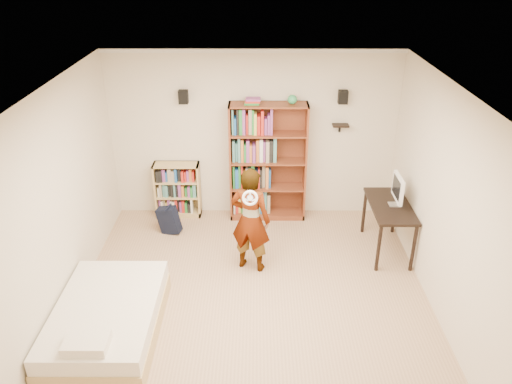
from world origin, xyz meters
TOP-DOWN VIEW (x-y plane):
  - ground at (0.00, 0.00)m, footprint 4.50×5.00m
  - room_shell at (0.00, 0.00)m, footprint 4.52×5.02m
  - crown_molding at (0.00, 0.00)m, footprint 4.50×5.00m
  - speaker_left at (-1.05, 2.40)m, footprint 0.14×0.12m
  - speaker_right at (1.35, 2.40)m, footprint 0.14×0.12m
  - wall_shelf at (1.35, 2.41)m, footprint 0.25×0.16m
  - tall_bookshelf at (0.23, 2.32)m, footprint 1.21×0.35m
  - low_bookshelf at (-1.24, 2.36)m, footprint 0.73×0.28m
  - computer_desk at (1.95, 1.30)m, footprint 0.56×1.11m
  - imac at (2.00, 1.29)m, footprint 0.12×0.45m
  - daybed at (-1.66, -0.47)m, footprint 1.15×1.77m
  - person at (-0.03, 0.86)m, footprint 0.64×0.52m
  - wii_wheel at (-0.03, 0.58)m, footprint 0.20×0.08m
  - navy_bag at (-1.31, 1.79)m, footprint 0.37×0.29m

SIDE VIEW (x-z plane):
  - ground at x=0.00m, z-range -0.01..0.01m
  - navy_bag at x=-1.31m, z-range 0.00..0.45m
  - daybed at x=-1.66m, z-range 0.00..0.52m
  - computer_desk at x=1.95m, z-range 0.00..0.76m
  - low_bookshelf at x=-1.24m, z-range 0.00..0.92m
  - person at x=-0.03m, z-range 0.00..1.51m
  - tall_bookshelf at x=0.23m, z-range 0.00..1.91m
  - imac at x=2.00m, z-range 0.76..1.20m
  - wii_wheel at x=-0.03m, z-range 1.13..1.33m
  - wall_shelf at x=1.35m, z-range 1.54..1.56m
  - room_shell at x=0.00m, z-range 0.41..3.12m
  - speaker_left at x=-1.05m, z-range 1.90..2.10m
  - speaker_right at x=1.35m, z-range 1.90..2.10m
  - crown_molding at x=0.00m, z-range 2.64..2.70m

